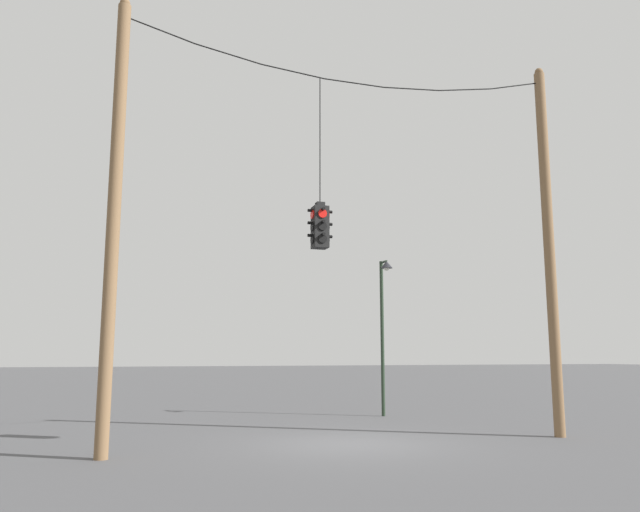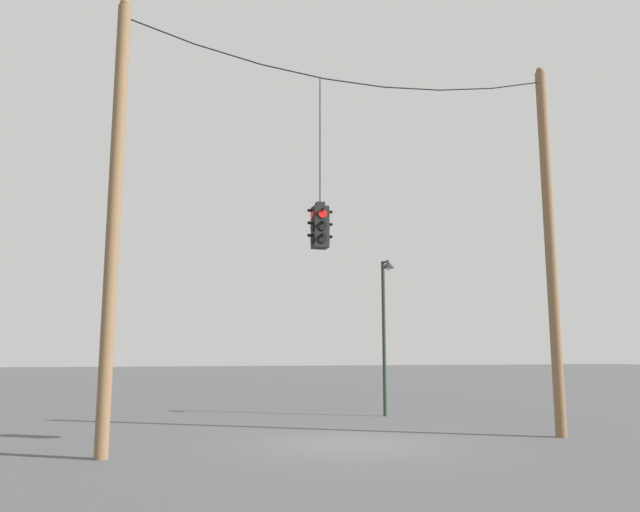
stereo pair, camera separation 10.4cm
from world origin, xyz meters
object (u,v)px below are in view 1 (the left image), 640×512
at_px(utility_pole_left, 114,216).
at_px(traffic_light_over_intersection, 320,226).
at_px(street_lamp, 384,309).
at_px(utility_pole_right, 549,244).

relative_size(utility_pole_left, traffic_light_over_intersection, 2.36).
bearing_deg(utility_pole_left, street_lamp, 34.85).
distance_m(utility_pole_left, utility_pole_right, 10.66).
bearing_deg(street_lamp, utility_pole_left, -145.15).
height_order(traffic_light_over_intersection, street_lamp, traffic_light_over_intersection).
relative_size(utility_pole_right, street_lamp, 1.87).
xyz_separation_m(utility_pole_left, traffic_light_over_intersection, (4.45, 0.00, 0.09)).
bearing_deg(street_lamp, traffic_light_over_intersection, -125.06).
height_order(utility_pole_left, traffic_light_over_intersection, utility_pole_left).
bearing_deg(traffic_light_over_intersection, utility_pole_right, -0.00).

